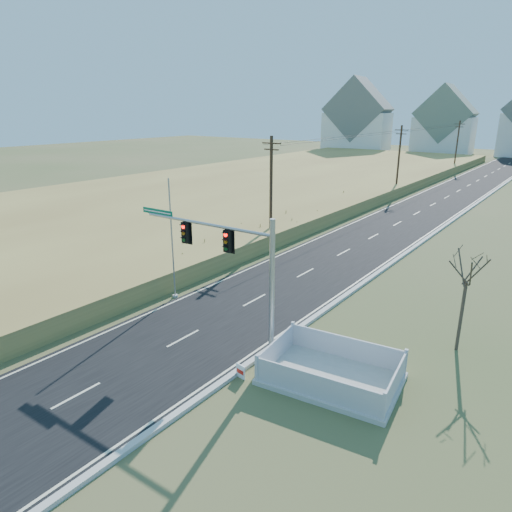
# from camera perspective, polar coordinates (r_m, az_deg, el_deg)

# --- Properties ---
(ground) EXTENTS (260.00, 260.00, 0.00)m
(ground) POSITION_cam_1_polar(r_m,az_deg,el_deg) (24.92, -5.78, -8.57)
(ground) COLOR #3F5127
(ground) RESTS_ON ground
(road) EXTENTS (8.00, 180.00, 0.06)m
(road) POSITION_cam_1_polar(r_m,az_deg,el_deg) (68.93, 23.60, 7.24)
(road) COLOR black
(road) RESTS_ON ground
(curb) EXTENTS (0.30, 180.00, 0.18)m
(curb) POSITION_cam_1_polar(r_m,az_deg,el_deg) (68.12, 26.99, 6.73)
(curb) COLOR #B2AFA8
(curb) RESTS_ON ground
(reed_marsh) EXTENTS (38.00, 110.00, 1.30)m
(reed_marsh) POSITION_cam_1_polar(r_m,az_deg,el_deg) (69.41, 1.80, 9.30)
(reed_marsh) COLOR tan
(reed_marsh) RESTS_ON ground
(utility_pole_near) EXTENTS (1.80, 0.26, 9.00)m
(utility_pole_near) POSITION_cam_1_polar(r_m,az_deg,el_deg) (38.64, 1.89, 8.41)
(utility_pole_near) COLOR #422D1E
(utility_pole_near) RESTS_ON ground
(utility_pole_mid) EXTENTS (1.80, 0.26, 9.00)m
(utility_pole_mid) POSITION_cam_1_polar(r_m,az_deg,el_deg) (65.36, 17.42, 11.54)
(utility_pole_mid) COLOR #422D1E
(utility_pole_mid) RESTS_ON ground
(utility_pole_far) EXTENTS (1.80, 0.26, 9.00)m
(utility_pole_far) POSITION_cam_1_polar(r_m,az_deg,el_deg) (94.07, 23.82, 12.58)
(utility_pole_far) COLOR #422D1E
(utility_pole_far) RESTS_ON ground
(condo_nw) EXTENTS (17.69, 13.38, 19.05)m
(condo_nw) POSITION_cam_1_polar(r_m,az_deg,el_deg) (127.95, 12.56, 16.04)
(condo_nw) COLOR white
(condo_nw) RESTS_ON ground
(condo_nnw) EXTENTS (14.93, 11.17, 17.03)m
(condo_nnw) POSITION_cam_1_polar(r_m,az_deg,el_deg) (128.74, 22.47, 14.82)
(condo_nnw) COLOR white
(condo_nnw) RESTS_ON ground
(traffic_signal_mast) EXTENTS (8.32, 0.62, 6.62)m
(traffic_signal_mast) POSITION_cam_1_polar(r_m,az_deg,el_deg) (21.16, -2.18, -1.28)
(traffic_signal_mast) COLOR #9EA0A5
(traffic_signal_mast) RESTS_ON ground
(fence_enclosure) EXTENTS (6.04, 4.51, 1.27)m
(fence_enclosure) POSITION_cam_1_polar(r_m,az_deg,el_deg) (20.33, 9.39, -14.49)
(fence_enclosure) COLOR #B7B5AD
(fence_enclosure) RESTS_ON ground
(open_sign) EXTENTS (0.52, 0.14, 0.64)m
(open_sign) POSITION_cam_1_polar(r_m,az_deg,el_deg) (20.19, -1.94, -14.23)
(open_sign) COLOR white
(open_sign) RESTS_ON ground
(flagpole) EXTENTS (0.33, 0.33, 7.32)m
(flagpole) POSITION_cam_1_polar(r_m,az_deg,el_deg) (27.71, -10.38, 0.51)
(flagpole) COLOR #B7B5AD
(flagpole) RESTS_ON ground
(bare_tree) EXTENTS (1.99, 1.99, 5.27)m
(bare_tree) POSITION_cam_1_polar(r_m,az_deg,el_deg) (22.88, 25.05, -1.19)
(bare_tree) COLOR #4C3F33
(bare_tree) RESTS_ON ground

